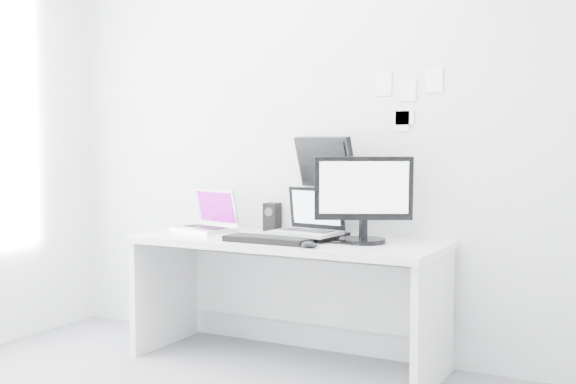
# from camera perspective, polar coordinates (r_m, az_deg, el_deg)

# --- Properties ---
(back_wall) EXTENTS (3.60, 0.00, 3.60)m
(back_wall) POSITION_cam_1_polar(r_m,az_deg,el_deg) (4.52, 1.99, 4.73)
(back_wall) COLOR silver
(back_wall) RESTS_ON ground
(desk) EXTENTS (1.80, 0.70, 0.73)m
(desk) POSITION_cam_1_polar(r_m,az_deg,el_deg) (4.31, -0.11, -8.43)
(desk) COLOR silver
(desk) RESTS_ON ground
(macbook) EXTENTS (0.43, 0.36, 0.27)m
(macbook) POSITION_cam_1_polar(r_m,az_deg,el_deg) (4.61, -6.53, -1.31)
(macbook) COLOR silver
(macbook) RESTS_ON desk
(speaker) EXTENTS (0.11, 0.11, 0.17)m
(speaker) POSITION_cam_1_polar(r_m,az_deg,el_deg) (4.60, -1.23, -1.92)
(speaker) COLOR black
(speaker) RESTS_ON desk
(dell_laptop) EXTENTS (0.39, 0.32, 0.30)m
(dell_laptop) POSITION_cam_1_polar(r_m,az_deg,el_deg) (4.17, 1.35, -1.65)
(dell_laptop) COLOR #A0A3A7
(dell_laptop) RESTS_ON desk
(rear_monitor) EXTENTS (0.47, 0.31, 0.60)m
(rear_monitor) POSITION_cam_1_polar(r_m,az_deg,el_deg) (4.38, 3.07, 0.58)
(rear_monitor) COLOR black
(rear_monitor) RESTS_ON desk
(samsung_monitor) EXTENTS (0.59, 0.46, 0.49)m
(samsung_monitor) POSITION_cam_1_polar(r_m,az_deg,el_deg) (4.06, 5.85, -0.48)
(samsung_monitor) COLOR black
(samsung_monitor) RESTS_ON desk
(keyboard) EXTENTS (0.48, 0.17, 0.03)m
(keyboard) POSITION_cam_1_polar(r_m,az_deg,el_deg) (4.09, -1.60, -3.68)
(keyboard) COLOR black
(keyboard) RESTS_ON desk
(mouse) EXTENTS (0.10, 0.07, 0.03)m
(mouse) POSITION_cam_1_polar(r_m,az_deg,el_deg) (3.88, 1.63, -4.10)
(mouse) COLOR black
(mouse) RESTS_ON desk
(wall_note_0) EXTENTS (0.10, 0.00, 0.14)m
(wall_note_0) POSITION_cam_1_polar(r_m,az_deg,el_deg) (4.34, 7.36, 8.30)
(wall_note_0) COLOR white
(wall_note_0) RESTS_ON back_wall
(wall_note_1) EXTENTS (0.09, 0.00, 0.13)m
(wall_note_1) POSITION_cam_1_polar(r_m,az_deg,el_deg) (4.29, 9.25, 7.80)
(wall_note_1) COLOR white
(wall_note_1) RESTS_ON back_wall
(wall_note_2) EXTENTS (0.10, 0.00, 0.14)m
(wall_note_2) POSITION_cam_1_polar(r_m,az_deg,el_deg) (4.25, 11.19, 8.49)
(wall_note_2) COLOR white
(wall_note_2) RESTS_ON back_wall
(wall_note_3) EXTENTS (0.11, 0.00, 0.08)m
(wall_note_3) POSITION_cam_1_polar(r_m,az_deg,el_deg) (4.29, 8.97, 5.66)
(wall_note_3) COLOR white
(wall_note_3) RESTS_ON back_wall
(wall_note_4) EXTENTS (0.09, 0.00, 0.12)m
(wall_note_4) POSITION_cam_1_polar(r_m,az_deg,el_deg) (4.29, 8.74, 5.44)
(wall_note_4) COLOR white
(wall_note_4) RESTS_ON back_wall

